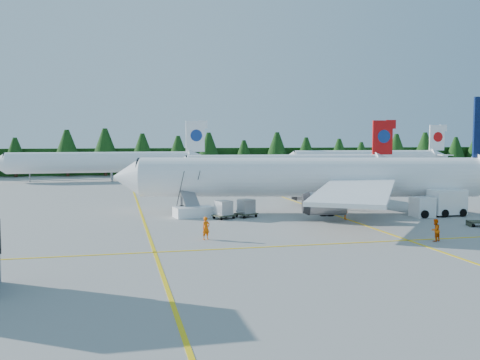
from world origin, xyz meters
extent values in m
plane|color=#969590|center=(0.00, 0.00, 0.00)|extent=(320.00, 320.00, 0.00)
cube|color=yellow|center=(-14.00, 20.00, 0.01)|extent=(0.25, 120.00, 0.01)
cube|color=yellow|center=(6.00, 20.00, 0.01)|extent=(0.25, 120.00, 0.01)
cube|color=yellow|center=(0.00, -6.00, 0.01)|extent=(80.00, 0.25, 0.01)
cube|color=black|center=(0.00, 82.00, 3.00)|extent=(220.00, 4.00, 6.00)
cylinder|color=white|center=(3.97, 11.34, 3.89)|extent=(36.72, 12.75, 4.32)
cone|color=white|center=(-15.36, 15.97, 3.89)|extent=(3.95, 4.91, 4.32)
cube|color=white|center=(9.26, 19.51, 3.24)|extent=(7.74, 16.66, 1.23)
cylinder|color=gray|center=(6.48, 17.18, 1.73)|extent=(4.10, 3.06, 2.27)
cube|color=white|center=(4.98, 1.65, 3.24)|extent=(13.98, 17.20, 1.23)
cylinder|color=gray|center=(3.56, 4.99, 1.73)|extent=(4.10, 3.06, 2.27)
cylinder|color=gray|center=(-9.60, 14.59, 0.92)|extent=(0.26, 0.26, 1.84)
cylinder|color=white|center=(11.50, 43.70, 3.50)|extent=(33.23, 5.75, 3.89)
cone|color=white|center=(-6.36, 44.71, 3.50)|extent=(2.94, 4.04, 3.89)
cube|color=red|center=(29.47, 42.68, 8.36)|extent=(3.71, 0.55, 6.03)
cube|color=white|center=(14.89, 51.79, 2.92)|extent=(9.36, 15.59, 1.10)
cylinder|color=gray|center=(12.79, 49.28, 1.56)|extent=(3.42, 2.23, 2.04)
cube|color=white|center=(13.95, 35.28, 2.92)|extent=(10.72, 15.71, 1.10)
cylinder|color=gray|center=(12.16, 38.01, 1.56)|extent=(3.42, 2.23, 2.04)
cylinder|color=gray|center=(-1.04, 44.41, 0.83)|extent=(0.23, 0.23, 1.65)
cylinder|color=white|center=(-19.44, 62.83, 3.61)|extent=(34.24, 5.30, 4.01)
cube|color=white|center=(-0.90, 63.53, 8.63)|extent=(3.82, 0.49, 6.22)
cylinder|color=gray|center=(-32.40, 62.34, 0.80)|extent=(0.24, 0.24, 1.61)
cylinder|color=white|center=(40.36, 72.00, 3.53)|extent=(33.52, 7.11, 3.92)
cone|color=white|center=(22.43, 73.74, 3.53)|extent=(3.11, 4.16, 3.92)
cube|color=white|center=(58.39, 70.25, 8.42)|extent=(3.74, 0.70, 6.07)
cylinder|color=gray|center=(27.77, 73.22, 0.78)|extent=(0.24, 0.24, 1.57)
cube|color=white|center=(-8.78, 10.71, 0.53)|extent=(4.35, 2.79, 1.06)
cube|color=gray|center=(-9.11, 12.61, 2.22)|extent=(2.19, 4.05, 2.86)
cube|color=gray|center=(-9.45, 14.50, 3.52)|extent=(1.91, 1.44, 0.12)
cube|color=white|center=(14.34, 5.44, 1.04)|extent=(2.05, 2.05, 2.07)
cube|color=black|center=(14.34, 5.44, 1.53)|extent=(1.75, 1.94, 0.89)
cube|color=white|center=(17.30, 5.56, 1.48)|extent=(3.64, 2.31, 2.57)
cube|color=#373C2B|center=(-6.05, 8.63, 0.36)|extent=(2.47, 2.25, 0.13)
cube|color=#BBBDC1|center=(-6.05, 8.63, 1.14)|extent=(1.85, 1.83, 1.41)
cube|color=#373C2B|center=(-3.55, 9.28, 0.36)|extent=(2.47, 2.25, 0.13)
cube|color=#BBBDC1|center=(-3.55, 9.28, 1.14)|extent=(1.85, 1.83, 1.41)
imported|color=#FF5E05|center=(-9.63, -2.02, 0.92)|extent=(0.80, 0.68, 1.85)
imported|color=#FA5A05|center=(7.86, -6.82, 0.89)|extent=(1.06, 0.96, 1.78)
imported|color=#EE6105|center=(5.82, 5.45, 0.93)|extent=(0.85, 0.93, 1.86)
camera|label=1|loc=(-16.58, -43.89, 8.02)|focal=40.00mm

